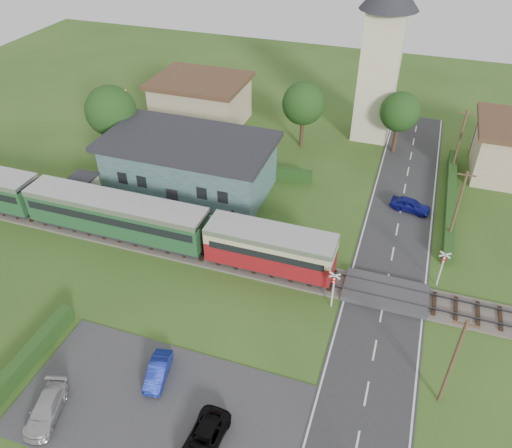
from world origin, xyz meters
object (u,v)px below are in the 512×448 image
(crossing_signal_near, at_px, (334,284))
(car_park_blue, at_px, (158,371))
(crossing_signal_far, at_px, (443,264))
(car_park_silver, at_px, (46,409))
(station_building, at_px, (190,164))
(church_tower, at_px, (383,47))
(equipment_hut, at_px, (85,188))
(pedestrian_near, at_px, (233,219))
(pedestrian_far, at_px, (106,196))
(car_park_dark, at_px, (204,439))
(house_west, at_px, (201,101))
(car_on_road, at_px, (410,205))
(train, at_px, (84,208))

(crossing_signal_near, bearing_deg, car_park_blue, -133.12)
(crossing_signal_far, relative_size, car_park_silver, 0.84)
(car_park_blue, bearing_deg, station_building, 97.81)
(church_tower, relative_size, car_park_blue, 5.48)
(crossing_signal_far, bearing_deg, car_park_silver, -138.16)
(crossing_signal_near, bearing_deg, equipment_hut, 167.06)
(equipment_hut, relative_size, station_building, 0.16)
(crossing_signal_near, relative_size, pedestrian_near, 1.80)
(church_tower, relative_size, crossing_signal_far, 5.37)
(car_park_blue, height_order, pedestrian_far, pedestrian_far)
(station_building, relative_size, crossing_signal_far, 4.88)
(crossing_signal_near, bearing_deg, car_park_dark, -109.27)
(house_west, relative_size, car_on_road, 3.02)
(church_tower, xyz_separation_m, house_west, (-20.00, -3.00, -7.43))
(house_west, bearing_deg, car_on_road, -23.49)
(car_on_road, distance_m, pedestrian_near, 16.48)
(equipment_hut, relative_size, crossing_signal_near, 0.78)
(car_park_blue, bearing_deg, pedestrian_near, 81.86)
(station_building, height_order, crossing_signal_far, station_building)
(equipment_hut, relative_size, church_tower, 0.14)
(equipment_hut, xyz_separation_m, car_park_silver, (10.50, -19.70, -1.10))
(house_west, height_order, crossing_signal_far, house_west)
(equipment_hut, xyz_separation_m, crossing_signal_near, (24.40, -5.61, 0.39))
(church_tower, relative_size, pedestrian_far, 11.79)
(train, xyz_separation_m, crossing_signal_far, (29.42, 2.39, -0.04))
(crossing_signal_far, distance_m, car_park_silver, 28.36)
(church_tower, bearing_deg, pedestrian_far, -132.99)
(house_west, height_order, crossing_signal_near, house_west)
(car_park_silver, height_order, car_park_dark, car_park_silver)
(house_west, relative_size, crossing_signal_far, 3.30)
(crossing_signal_near, xyz_separation_m, crossing_signal_far, (7.20, 4.80, 0.00))
(car_park_silver, relative_size, pedestrian_far, 2.60)
(car_park_blue, xyz_separation_m, pedestrian_far, (-13.42, 15.48, 0.59))
(pedestrian_far, bearing_deg, crossing_signal_far, -90.42)
(equipment_hut, height_order, crossing_signal_near, crossing_signal_near)
(crossing_signal_near, bearing_deg, house_west, 130.11)
(train, distance_m, crossing_signal_far, 29.52)
(church_tower, relative_size, car_park_dark, 4.45)
(church_tower, height_order, pedestrian_far, church_tower)
(equipment_hut, xyz_separation_m, station_building, (8.00, 5.79, 0.95))
(equipment_hut, height_order, car_park_blue, equipment_hut)
(station_building, relative_size, train, 0.37)
(train, xyz_separation_m, crossing_signal_near, (22.22, -2.41, -0.04))
(church_tower, height_order, car_park_blue, church_tower)
(car_park_silver, bearing_deg, car_park_dark, -7.15)
(crossing_signal_far, bearing_deg, car_park_blue, -138.35)
(station_building, height_order, church_tower, church_tower)
(car_on_road, distance_m, car_park_blue, 27.30)
(crossing_signal_far, xyz_separation_m, car_on_road, (-2.86, 9.42, -1.48))
(equipment_hut, distance_m, pedestrian_near, 14.47)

